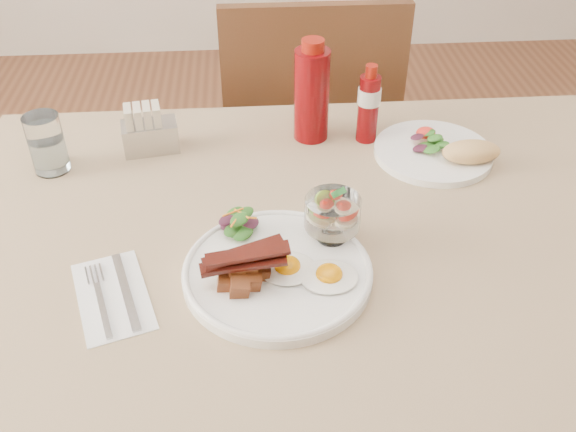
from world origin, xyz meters
name	(u,v)px	position (x,y,z in m)	size (l,w,h in m)	color
table	(346,275)	(0.00, 0.00, 0.66)	(1.33, 0.88, 0.75)	#502F19
chair_far	(307,141)	(0.00, 0.66, 0.52)	(0.42, 0.42, 0.93)	#502F19
main_plate	(277,273)	(-0.12, -0.09, 0.76)	(0.28, 0.28, 0.02)	white
fried_eggs	(308,271)	(-0.08, -0.11, 0.77)	(0.16, 0.12, 0.02)	white
bacon_potato_pile	(243,268)	(-0.17, -0.12, 0.79)	(0.13, 0.08, 0.06)	maroon
side_salad	(240,224)	(-0.17, 0.00, 0.78)	(0.07, 0.06, 0.04)	#1D5115
fruit_cup	(333,213)	(-0.03, -0.03, 0.82)	(0.09, 0.09, 0.09)	white
second_plate	(442,151)	(0.20, 0.21, 0.77)	(0.23, 0.22, 0.06)	white
ketchup_bottle	(312,93)	(-0.03, 0.31, 0.85)	(0.08, 0.08, 0.20)	#5F0508
hot_sauce_bottle	(368,105)	(0.07, 0.29, 0.83)	(0.06, 0.06, 0.16)	#5F0508
sugar_caddy	(148,132)	(-0.34, 0.28, 0.79)	(0.11, 0.07, 0.09)	#ADADB1
water_glass	(48,147)	(-0.51, 0.23, 0.80)	(0.06, 0.06, 0.11)	white
napkin_cutlery	(114,295)	(-0.36, -0.11, 0.75)	(0.14, 0.20, 0.01)	white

